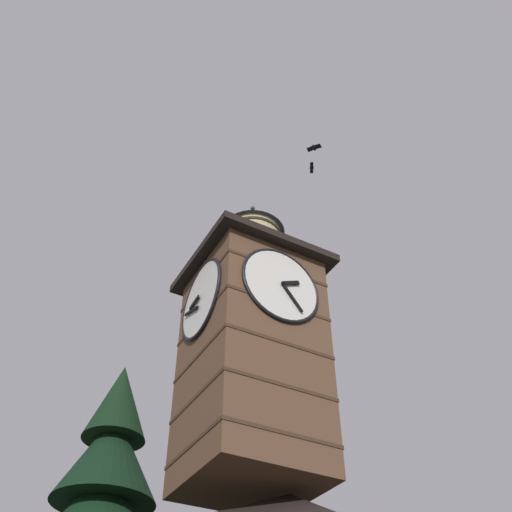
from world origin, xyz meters
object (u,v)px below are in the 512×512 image
at_px(clock_tower, 252,344).
at_px(flying_bird_low, 312,168).
at_px(flying_bird_high, 314,148).
at_px(moon, 212,487).

xyz_separation_m(clock_tower, flying_bird_low, (-2.65, 0.16, 9.23)).
xyz_separation_m(clock_tower, flying_bird_high, (-2.43, 0.73, 9.77)).
xyz_separation_m(moon, flying_bird_high, (8.90, 27.35, 3.02)).
distance_m(flying_bird_high, flying_bird_low, 0.82).
distance_m(clock_tower, flying_bird_high, 10.10).
height_order(flying_bird_high, flying_bird_low, flying_bird_high).
xyz_separation_m(moon, flying_bird_low, (8.68, 26.78, 2.47)).
xyz_separation_m(flying_bird_high, flying_bird_low, (-0.22, -0.57, -0.54)).
bearing_deg(flying_bird_low, flying_bird_high, 69.06).
bearing_deg(moon, clock_tower, 66.95).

